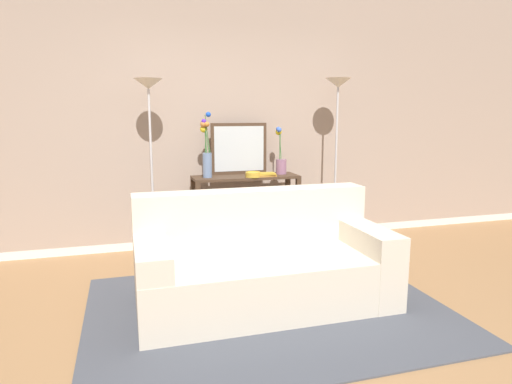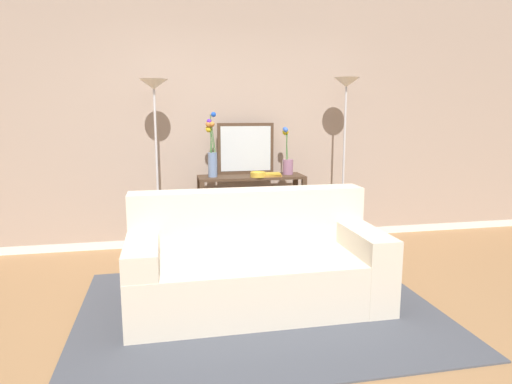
# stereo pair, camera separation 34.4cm
# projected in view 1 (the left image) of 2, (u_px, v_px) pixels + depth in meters

# --- Properties ---
(ground_plane) EXTENTS (16.00, 16.00, 0.02)m
(ground_plane) POSITION_uv_depth(u_px,v_px,m) (276.00, 330.00, 3.19)
(ground_plane) COLOR #9E754C
(back_wall) EXTENTS (12.00, 0.15, 3.10)m
(back_wall) POSITION_uv_depth(u_px,v_px,m) (212.00, 110.00, 5.06)
(back_wall) COLOR white
(back_wall) RESTS_ON ground
(area_rug) EXTENTS (2.73, 2.08, 0.01)m
(area_rug) POSITION_uv_depth(u_px,v_px,m) (268.00, 309.00, 3.49)
(area_rug) COLOR #474C56
(area_rug) RESTS_ON ground
(couch) EXTENTS (1.97, 0.95, 0.88)m
(couch) POSITION_uv_depth(u_px,v_px,m) (262.00, 265.00, 3.59)
(couch) COLOR beige
(couch) RESTS_ON ground
(console_table) EXTENTS (1.16, 0.38, 0.83)m
(console_table) POSITION_uv_depth(u_px,v_px,m) (246.00, 199.00, 4.95)
(console_table) COLOR #473323
(console_table) RESTS_ON ground
(floor_lamp_left) EXTENTS (0.28, 0.28, 1.84)m
(floor_lamp_left) POSITION_uv_depth(u_px,v_px,m) (150.00, 119.00, 4.43)
(floor_lamp_left) COLOR silver
(floor_lamp_left) RESTS_ON ground
(floor_lamp_right) EXTENTS (0.28, 0.28, 1.89)m
(floor_lamp_right) POSITION_uv_depth(u_px,v_px,m) (337.00, 115.00, 4.99)
(floor_lamp_right) COLOR silver
(floor_lamp_right) RESTS_ON ground
(wall_mirror) EXTENTS (0.63, 0.02, 0.57)m
(wall_mirror) POSITION_uv_depth(u_px,v_px,m) (239.00, 149.00, 5.00)
(wall_mirror) COLOR #473323
(wall_mirror) RESTS_ON console_table
(vase_tall_flowers) EXTENTS (0.12, 0.12, 0.69)m
(vase_tall_flowers) POSITION_uv_depth(u_px,v_px,m) (206.00, 152.00, 4.72)
(vase_tall_flowers) COLOR #6B84AD
(vase_tall_flowers) RESTS_ON console_table
(vase_short_flowers) EXTENTS (0.12, 0.12, 0.52)m
(vase_short_flowers) POSITION_uv_depth(u_px,v_px,m) (281.00, 159.00, 5.02)
(vase_short_flowers) COLOR gray
(vase_short_flowers) RESTS_ON console_table
(fruit_bowl) EXTENTS (0.17, 0.17, 0.06)m
(fruit_bowl) POSITION_uv_depth(u_px,v_px,m) (253.00, 174.00, 4.80)
(fruit_bowl) COLOR gold
(fruit_bowl) RESTS_ON console_table
(book_stack) EXTENTS (0.23, 0.14, 0.04)m
(book_stack) POSITION_uv_depth(u_px,v_px,m) (265.00, 175.00, 4.84)
(book_stack) COLOR #B77F33
(book_stack) RESTS_ON console_table
(book_row_under_console) EXTENTS (0.32, 0.17, 0.12)m
(book_row_under_console) POSITION_uv_depth(u_px,v_px,m) (218.00, 247.00, 4.95)
(book_row_under_console) COLOR #2D2D33
(book_row_under_console) RESTS_ON ground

